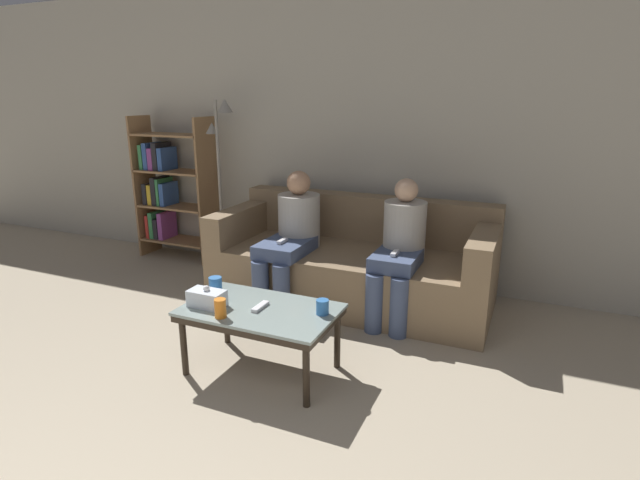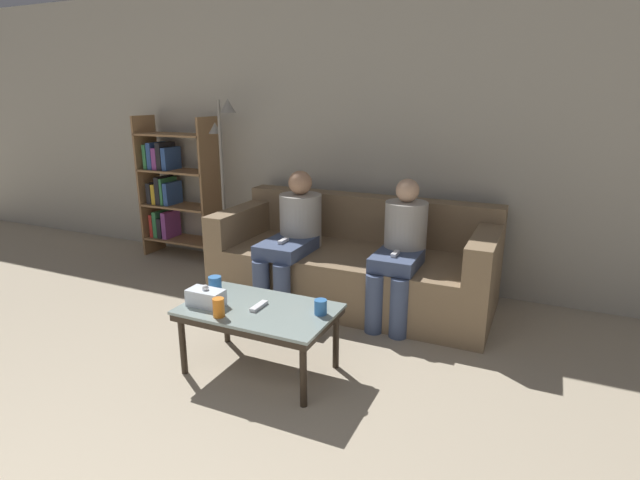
# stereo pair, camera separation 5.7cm
# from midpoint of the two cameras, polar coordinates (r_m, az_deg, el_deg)

# --- Properties ---
(wall_back) EXTENTS (12.00, 0.06, 2.60)m
(wall_back) POSITION_cam_midpoint_polar(r_m,az_deg,el_deg) (4.42, 6.19, 11.85)
(wall_back) COLOR #B7B2A3
(wall_back) RESTS_ON ground_plane
(couch) EXTENTS (2.22, 0.95, 0.81)m
(couch) POSITION_cam_midpoint_polar(r_m,az_deg,el_deg) (4.10, 3.41, -2.70)
(couch) COLOR #897051
(couch) RESTS_ON ground_plane
(coffee_table) EXTENTS (0.91, 0.55, 0.42)m
(coffee_table) POSITION_cam_midpoint_polar(r_m,az_deg,el_deg) (3.02, -7.35, -8.49)
(coffee_table) COLOR #8C9E99
(coffee_table) RESTS_ON ground_plane
(cup_near_left) EXTENTS (0.08, 0.08, 0.11)m
(cup_near_left) POSITION_cam_midpoint_polar(r_m,az_deg,el_deg) (3.25, -12.35, -5.08)
(cup_near_left) COLOR #3372BF
(cup_near_left) RESTS_ON coffee_table
(cup_near_right) EXTENTS (0.07, 0.07, 0.11)m
(cup_near_right) POSITION_cam_midpoint_polar(r_m,az_deg,el_deg) (2.91, -11.88, -7.64)
(cup_near_right) COLOR orange
(cup_near_right) RESTS_ON coffee_table
(cup_far_center) EXTENTS (0.07, 0.07, 0.09)m
(cup_far_center) POSITION_cam_midpoint_polar(r_m,az_deg,el_deg) (2.89, -0.29, -7.67)
(cup_far_center) COLOR #3372BF
(cup_far_center) RESTS_ON coffee_table
(tissue_box) EXTENTS (0.22, 0.12, 0.13)m
(tissue_box) POSITION_cam_midpoint_polar(r_m,az_deg,el_deg) (3.07, -13.32, -6.49)
(tissue_box) COLOR silver
(tissue_box) RESTS_ON coffee_table
(game_remote) EXTENTS (0.04, 0.15, 0.02)m
(game_remote) POSITION_cam_midpoint_polar(r_m,az_deg,el_deg) (3.00, -7.39, -7.55)
(game_remote) COLOR white
(game_remote) RESTS_ON coffee_table
(bookshelf) EXTENTS (0.82, 0.32, 1.43)m
(bookshelf) POSITION_cam_midpoint_polar(r_m,az_deg,el_deg) (5.35, -17.30, 5.59)
(bookshelf) COLOR #9E754C
(bookshelf) RESTS_ON ground_plane
(standing_lamp) EXTENTS (0.31, 0.26, 1.60)m
(standing_lamp) POSITION_cam_midpoint_polar(r_m,az_deg,el_deg) (4.73, -11.58, 8.01)
(standing_lamp) COLOR gray
(standing_lamp) RESTS_ON ground_plane
(seated_person_left_end) EXTENTS (0.34, 0.73, 1.05)m
(seated_person_left_end) POSITION_cam_midpoint_polar(r_m,az_deg,el_deg) (3.99, -3.63, 0.76)
(seated_person_left_end) COLOR #47567A
(seated_person_left_end) RESTS_ON ground_plane
(seated_person_mid_left) EXTENTS (0.32, 0.64, 1.05)m
(seated_person_mid_left) POSITION_cam_midpoint_polar(r_m,az_deg,el_deg) (3.70, 8.68, -0.75)
(seated_person_mid_left) COLOR #47567A
(seated_person_mid_left) RESTS_ON ground_plane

